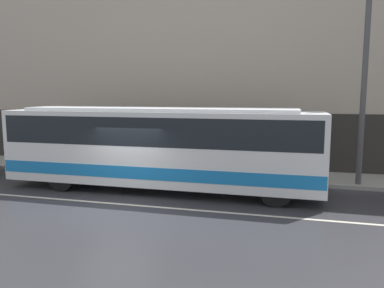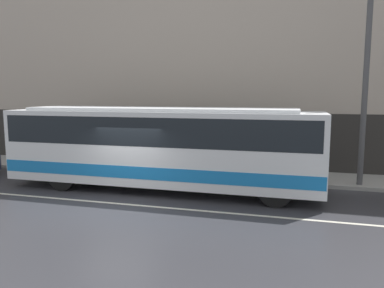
# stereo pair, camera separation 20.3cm
# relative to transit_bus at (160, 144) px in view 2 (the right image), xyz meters

# --- Properties ---
(ground_plane) EXTENTS (60.00, 60.00, 0.00)m
(ground_plane) POSITION_rel_transit_bus_xyz_m (-0.73, -2.13, -1.79)
(ground_plane) COLOR #333338
(sidewalk) EXTENTS (60.00, 2.64, 0.15)m
(sidewalk) POSITION_rel_transit_bus_xyz_m (-0.73, 3.19, -1.71)
(sidewalk) COLOR #A09E99
(sidewalk) RESTS_ON ground_plane
(building_facade) EXTENTS (60.00, 0.35, 11.65)m
(building_facade) POSITION_rel_transit_bus_xyz_m (-0.73, 4.65, 3.83)
(building_facade) COLOR #B7A899
(building_facade) RESTS_ON ground_plane
(lane_stripe) EXTENTS (54.00, 0.14, 0.01)m
(lane_stripe) POSITION_rel_transit_bus_xyz_m (-0.73, -2.13, -1.79)
(lane_stripe) COLOR beige
(lane_stripe) RESTS_ON ground_plane
(transit_bus) EXTENTS (12.02, 2.50, 3.18)m
(transit_bus) POSITION_rel_transit_bus_xyz_m (0.00, 0.00, 0.00)
(transit_bus) COLOR white
(transit_bus) RESTS_ON ground_plane
(utility_pole_near) EXTENTS (0.21, 0.21, 8.19)m
(utility_pole_near) POSITION_rel_transit_bus_xyz_m (7.47, 2.30, 2.46)
(utility_pole_near) COLOR #4C4C4F
(utility_pole_near) RESTS_ON sidewalk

